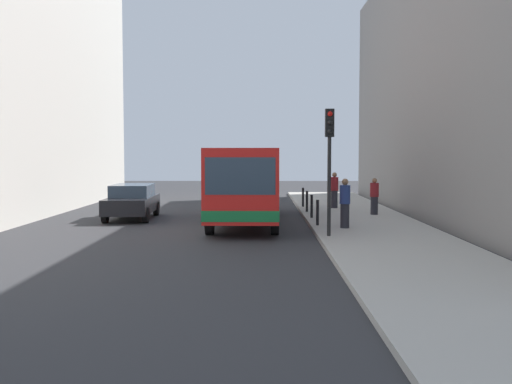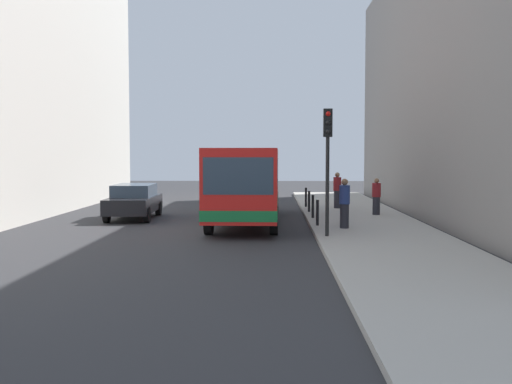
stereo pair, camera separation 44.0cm
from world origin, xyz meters
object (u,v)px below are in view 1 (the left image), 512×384
(bollard_mid, at_px, (312,206))
(pedestrian_mid_sidewalk, at_px, (374,196))
(pedestrian_far_sidewalk, at_px, (334,190))
(bollard_farthest, at_px, (303,197))
(bollard_far, at_px, (307,201))
(car_beside_bus, at_px, (132,201))
(traffic_light, at_px, (329,148))
(pedestrian_near_signal, at_px, (345,203))
(bus, at_px, (246,180))
(bollard_near, at_px, (318,213))

(bollard_mid, bearing_deg, pedestrian_mid_sidewalk, 25.90)
(pedestrian_mid_sidewalk, relative_size, pedestrian_far_sidewalk, 0.92)
(bollard_farthest, distance_m, pedestrian_far_sidewalk, 1.70)
(pedestrian_mid_sidewalk, bearing_deg, bollard_mid, -148.27)
(bollard_far, bearing_deg, bollard_mid, -90.00)
(car_beside_bus, bearing_deg, pedestrian_far_sidewalk, -159.30)
(traffic_light, bearing_deg, pedestrian_far_sidewalk, 82.30)
(traffic_light, xyz_separation_m, pedestrian_near_signal, (0.80, 2.14, -1.97))
(bus, bearing_deg, pedestrian_mid_sidewalk, -163.32)
(bollard_mid, bearing_deg, traffic_light, -88.98)
(bollard_farthest, bearing_deg, bollard_mid, -90.00)
(bollard_mid, relative_size, bollard_far, 1.00)
(bus, distance_m, car_beside_bus, 5.13)
(bollard_mid, height_order, pedestrian_mid_sidewalk, pedestrian_mid_sidewalk)
(car_beside_bus, xyz_separation_m, bollard_far, (7.63, 1.80, -0.16))
(pedestrian_near_signal, bearing_deg, bollard_mid, -122.58)
(bus, bearing_deg, bollard_near, 138.56)
(bollard_farthest, bearing_deg, bollard_near, -90.00)
(bus, bearing_deg, bollard_farthest, -115.43)
(car_beside_bus, distance_m, pedestrian_mid_sidewalk, 10.49)
(pedestrian_mid_sidewalk, bearing_deg, pedestrian_near_signal, -105.96)
(pedestrian_mid_sidewalk, bearing_deg, car_beside_bus, -171.36)
(pedestrian_far_sidewalk, bearing_deg, pedestrian_mid_sidewalk, 2.78)
(bollard_mid, xyz_separation_m, pedestrian_mid_sidewalk, (2.84, 1.38, 0.31))
(car_beside_bus, height_order, pedestrian_far_sidewalk, pedestrian_far_sidewalk)
(bollard_mid, relative_size, bollard_farthest, 1.00)
(bollard_mid, bearing_deg, bollard_far, 90.00)
(bollard_far, height_order, pedestrian_mid_sidewalk, pedestrian_mid_sidewalk)
(pedestrian_near_signal, relative_size, pedestrian_mid_sidewalk, 1.11)
(car_beside_bus, bearing_deg, bollard_near, 153.65)
(bollard_near, height_order, bollard_far, same)
(bollard_near, bearing_deg, car_beside_bus, 155.19)
(bollard_near, bearing_deg, bollard_farthest, 90.00)
(pedestrian_near_signal, xyz_separation_m, pedestrian_mid_sidewalk, (1.94, 4.85, -0.10))
(traffic_light, xyz_separation_m, pedestrian_far_sidewalk, (1.38, 10.20, -1.99))
(traffic_light, height_order, pedestrian_near_signal, traffic_light)
(car_beside_bus, bearing_deg, bollard_farthest, -151.24)
(bollard_near, distance_m, pedestrian_far_sidewalk, 7.41)
(bus, relative_size, pedestrian_far_sidewalk, 6.35)
(pedestrian_mid_sidewalk, distance_m, pedestrian_far_sidewalk, 3.49)
(bus, distance_m, bollard_near, 3.81)
(bollard_far, bearing_deg, pedestrian_far_sidewalk, 52.52)
(bollard_near, distance_m, bollard_farthest, 7.99)
(bollard_farthest, bearing_deg, pedestrian_near_signal, -84.13)
(car_beside_bus, bearing_deg, pedestrian_mid_sidewalk, -178.73)
(bollard_near, height_order, pedestrian_far_sidewalk, pedestrian_far_sidewalk)
(car_beside_bus, bearing_deg, bus, 166.04)
(bus, relative_size, bollard_near, 11.63)
(pedestrian_mid_sidewalk, xyz_separation_m, pedestrian_far_sidewalk, (-1.36, 3.21, 0.08))
(bus, distance_m, traffic_light, 6.21)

